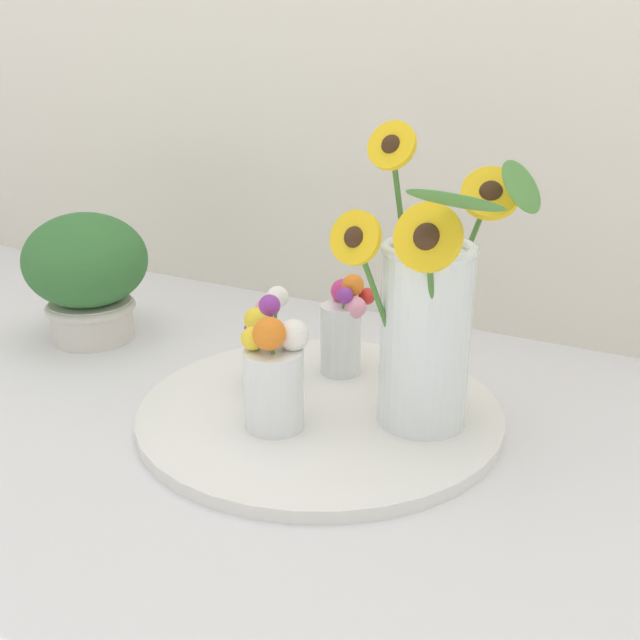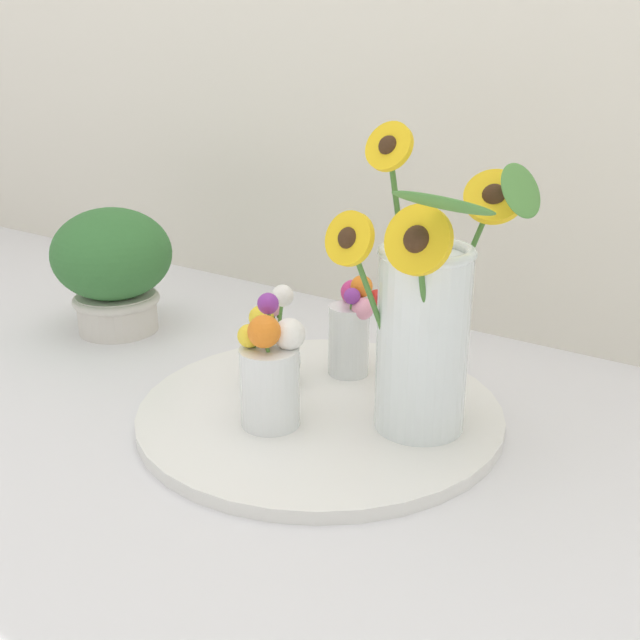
% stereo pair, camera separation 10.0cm
% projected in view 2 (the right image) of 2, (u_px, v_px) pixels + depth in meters
% --- Properties ---
extents(ground_plane, '(6.00, 6.00, 0.00)m').
position_uv_depth(ground_plane, '(297.00, 450.00, 0.97)').
color(ground_plane, silver).
extents(serving_tray, '(0.51, 0.51, 0.02)m').
position_uv_depth(serving_tray, '(320.00, 412.00, 1.05)').
color(serving_tray, white).
rests_on(serving_tray, ground_plane).
extents(mason_jar_sunflowers, '(0.25, 0.24, 0.39)m').
position_uv_depth(mason_jar_sunflowers, '(424.00, 325.00, 0.94)').
color(mason_jar_sunflowers, silver).
rests_on(mason_jar_sunflowers, serving_tray).
extents(vase_small_center, '(0.08, 0.08, 0.17)m').
position_uv_depth(vase_small_center, '(270.00, 374.00, 0.97)').
color(vase_small_center, white).
rests_on(vase_small_center, serving_tray).
extents(vase_bulb_right, '(0.08, 0.08, 0.16)m').
position_uv_depth(vase_bulb_right, '(274.00, 348.00, 1.09)').
color(vase_bulb_right, white).
rests_on(vase_bulb_right, serving_tray).
extents(vase_small_back, '(0.07, 0.08, 0.15)m').
position_uv_depth(vase_small_back, '(352.00, 328.00, 1.13)').
color(vase_small_back, white).
rests_on(vase_small_back, serving_tray).
extents(potted_plant, '(0.21, 0.21, 0.23)m').
position_uv_depth(potted_plant, '(113.00, 265.00, 1.33)').
color(potted_plant, beige).
rests_on(potted_plant, ground_plane).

